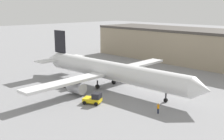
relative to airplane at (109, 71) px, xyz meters
name	(u,v)px	position (x,y,z in m)	size (l,w,h in m)	color
ground_plane	(112,88)	(0.94, 0.05, -3.45)	(400.00, 400.00, 0.00)	gray
terminal_building	(199,46)	(-0.23, 36.21, 1.43)	(67.85, 16.58, 9.74)	gray
airplane	(109,71)	(0.00, 0.00, 0.00)	(42.21, 37.91, 10.66)	silver
ground_crew_worker	(158,108)	(15.84, -4.43, -2.56)	(0.37, 0.37, 1.67)	#1E2338
baggage_tug	(94,99)	(5.55, -8.67, -2.55)	(3.50, 3.17, 1.93)	yellow
belt_loader_truck	(71,84)	(-4.82, -6.00, -2.54)	(2.78, 1.89, 1.90)	beige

